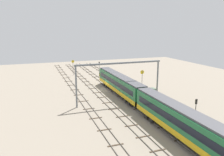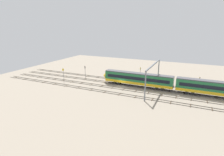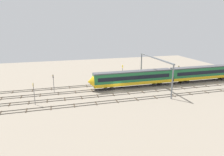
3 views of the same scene
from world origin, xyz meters
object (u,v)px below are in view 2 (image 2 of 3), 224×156
overhead_gantry (153,71)px  speed_sign_mid_trackside (140,72)px  train (173,84)px  signal_light_trackside_approach (85,70)px  speed_sign_near_foreground (63,73)px  signal_light_trackside_departure (199,81)px  relay_cabinet (150,79)px

overhead_gantry → speed_sign_mid_trackside: bearing=-53.3°
train → speed_sign_mid_trackside: size_ratio=9.10×
overhead_gantry → train: bearing=-160.0°
train → overhead_gantry: size_ratio=2.56×
speed_sign_mid_trackside → signal_light_trackside_approach: (21.66, 5.17, -0.45)m
speed_sign_near_foreground → overhead_gantry: bearing=-172.5°
speed_sign_mid_trackside → signal_light_trackside_departure: bearing=179.8°
train → overhead_gantry: bearing=20.0°
speed_sign_mid_trackside → relay_cabinet: size_ratio=3.53×
overhead_gantry → speed_sign_near_foreground: overhead_gantry is taller
signal_light_trackside_departure → speed_sign_near_foreground: bearing=15.9°
overhead_gantry → signal_light_trackside_departure: (-14.01, -8.95, -4.14)m
overhead_gantry → speed_sign_mid_trackside: (6.73, -9.04, -3.13)m
train → signal_light_trackside_approach: 34.59m
signal_light_trackside_approach → signal_light_trackside_departure: (-42.40, -5.08, -0.56)m
relay_cabinet → overhead_gantry: bearing=107.3°
overhead_gantry → signal_light_trackside_approach: overhead_gantry is taller
relay_cabinet → signal_light_trackside_approach: bearing=14.7°
speed_sign_near_foreground → speed_sign_mid_trackside: speed_sign_mid_trackside is taller
speed_sign_near_foreground → speed_sign_mid_trackside: bearing=-152.8°
train → relay_cabinet: bearing=-41.2°
overhead_gantry → signal_light_trackside_departure: 17.13m
relay_cabinet → train: bearing=138.8°
speed_sign_near_foreground → signal_light_trackside_departure: 48.62m
speed_sign_near_foreground → speed_sign_mid_trackside: (-26.02, -13.37, 0.18)m
overhead_gantry → signal_light_trackside_approach: 28.87m
relay_cabinet → speed_sign_near_foreground: bearing=26.7°
speed_sign_mid_trackside → signal_light_trackside_departure: speed_sign_mid_trackside is taller
train → relay_cabinet: 12.66m
speed_sign_near_foreground → signal_light_trackside_approach: (-4.36, -8.21, -0.27)m
overhead_gantry → signal_light_trackside_departure: overhead_gantry is taller
speed_sign_mid_trackside → relay_cabinet: bearing=-157.5°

